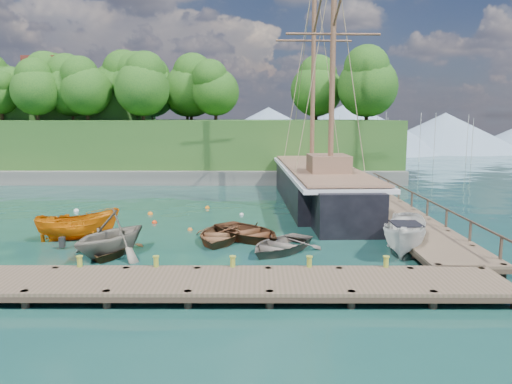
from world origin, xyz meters
TOP-DOWN VIEW (x-y plane):
  - ground at (0.00, 0.00)m, footprint 160.00×160.00m
  - dock_near at (2.00, -6.50)m, footprint 20.00×3.20m
  - dock_east at (11.50, 7.00)m, footprint 3.20×24.00m
  - bollard_0 at (-4.00, -5.10)m, footprint 0.26×0.26m
  - bollard_1 at (-1.00, -5.10)m, footprint 0.26×0.26m
  - bollard_2 at (2.00, -5.10)m, footprint 0.26×0.26m
  - bollard_3 at (5.00, -5.10)m, footprint 0.26×0.26m
  - bollard_4 at (8.00, -5.10)m, footprint 0.26×0.26m
  - rowboat_0 at (-4.07, -1.13)m, footprint 2.88×3.96m
  - rowboat_1 at (-3.85, -1.43)m, footprint 5.32×5.57m
  - rowboat_2 at (0.96, 1.31)m, footprint 3.54×4.63m
  - rowboat_3 at (4.05, -0.68)m, footprint 4.91×5.19m
  - rowboat_4 at (2.47, 1.78)m, footprint 5.53×5.76m
  - motorboat_orange at (-6.49, 1.72)m, footprint 4.57×3.04m
  - cabin_boat_white at (10.00, -0.92)m, footprint 3.62×5.25m
  - schooner at (7.57, 12.61)m, footprint 6.06×28.45m
  - mooring_buoy_0 at (-8.17, 2.87)m, footprint 0.34×0.34m
  - mooring_buoy_1 at (-3.30, 5.70)m, footprint 0.32×0.32m
  - mooring_buoy_2 at (-0.88, 3.79)m, footprint 0.28×0.28m
  - mooring_buoy_3 at (1.93, 8.20)m, footprint 0.28×0.28m
  - mooring_buoy_4 at (-4.13, 8.37)m, footprint 0.34×0.34m
  - mooring_buoy_5 at (-0.57, 10.57)m, footprint 0.33×0.33m
  - mooring_buoy_6 at (-9.41, 9.43)m, footprint 0.36×0.36m
  - headland at (-12.88, 31.36)m, footprint 51.00×19.31m
  - distant_ridge at (4.30, 70.00)m, footprint 117.00×40.00m

SIDE VIEW (x-z plane):
  - ground at x=0.00m, z-range 0.00..0.00m
  - bollard_0 at x=-4.00m, z-range -0.23..0.23m
  - bollard_1 at x=-1.00m, z-range -0.23..0.23m
  - bollard_2 at x=2.00m, z-range -0.23..0.23m
  - bollard_3 at x=5.00m, z-range -0.23..0.23m
  - bollard_4 at x=8.00m, z-range -0.23..0.23m
  - rowboat_0 at x=-4.07m, z-range -0.40..0.40m
  - rowboat_1 at x=-3.85m, z-range -1.14..1.14m
  - rowboat_2 at x=0.96m, z-range -0.45..0.45m
  - rowboat_3 at x=4.05m, z-range -0.44..0.44m
  - rowboat_4 at x=2.47m, z-range -0.49..0.49m
  - motorboat_orange at x=-6.49m, z-range -0.83..0.83m
  - cabin_boat_white at x=10.00m, z-range -0.95..0.95m
  - mooring_buoy_0 at x=-8.17m, z-range -0.17..0.17m
  - mooring_buoy_1 at x=-3.30m, z-range -0.16..0.16m
  - mooring_buoy_2 at x=-0.88m, z-range -0.14..0.14m
  - mooring_buoy_3 at x=1.93m, z-range -0.14..0.14m
  - mooring_buoy_4 at x=-4.13m, z-range -0.17..0.17m
  - mooring_buoy_5 at x=-0.57m, z-range -0.16..0.16m
  - mooring_buoy_6 at x=-9.41m, z-range -0.18..0.18m
  - dock_near at x=2.00m, z-range -0.12..0.98m
  - dock_east at x=11.50m, z-range -0.12..0.98m
  - schooner at x=7.57m, z-range -9.34..11.67m
  - distant_ridge at x=4.30m, z-range -0.65..9.35m
  - headland at x=-12.88m, z-range -0.91..11.99m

